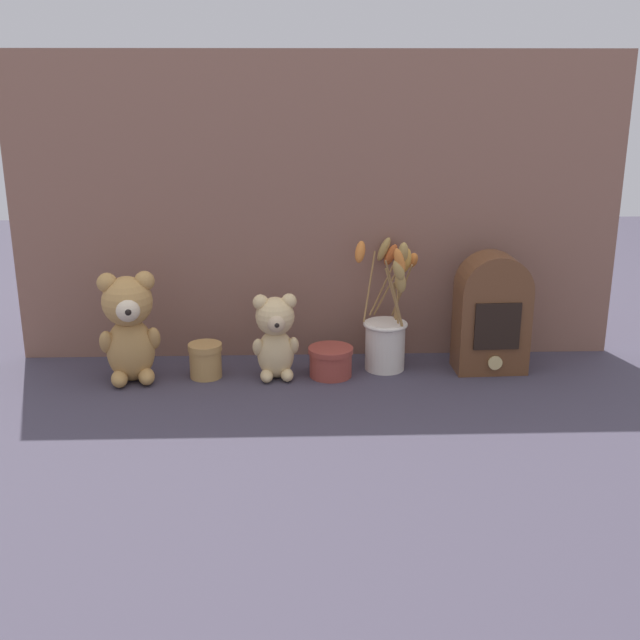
{
  "coord_description": "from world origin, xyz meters",
  "views": [
    {
      "loc": [
        -0.06,
        -1.69,
        0.68
      ],
      "look_at": [
        0.0,
        0.02,
        0.13
      ],
      "focal_mm": 45.0,
      "sensor_mm": 36.0,
      "label": 1
    }
  ],
  "objects": [
    {
      "name": "backdrop_wall",
      "position": [
        0.0,
        0.17,
        0.36
      ],
      "size": [
        1.43,
        0.02,
        0.72
      ],
      "color": "#845B4C",
      "rests_on": "ground"
    },
    {
      "name": "decorative_tin_short",
      "position": [
        0.02,
        0.02,
        0.03
      ],
      "size": [
        0.1,
        0.1,
        0.07
      ],
      "color": "#993D33",
      "rests_on": "ground"
    },
    {
      "name": "ground_plane",
      "position": [
        0.0,
        0.0,
        0.0
      ],
      "size": [
        4.0,
        4.0,
        0.0
      ],
      "primitive_type": "plane",
      "color": "#3D3847"
    },
    {
      "name": "vintage_radio",
      "position": [
        0.4,
        0.04,
        0.14
      ],
      "size": [
        0.17,
        0.11,
        0.28
      ],
      "color": "brown",
      "rests_on": "ground"
    },
    {
      "name": "flower_vase",
      "position": [
        0.16,
        0.06,
        0.1
      ],
      "size": [
        0.16,
        0.18,
        0.3
      ],
      "color": "silver",
      "rests_on": "ground"
    },
    {
      "name": "decorative_tin_tall",
      "position": [
        -0.26,
        0.02,
        0.04
      ],
      "size": [
        0.08,
        0.08,
        0.08
      ],
      "color": "tan",
      "rests_on": "ground"
    },
    {
      "name": "teddy_bear_medium",
      "position": [
        -0.1,
        0.01,
        0.1
      ],
      "size": [
        0.11,
        0.1,
        0.2
      ],
      "color": "#DBBC84",
      "rests_on": "ground"
    },
    {
      "name": "teddy_bear_large",
      "position": [
        -0.42,
        0.0,
        0.13
      ],
      "size": [
        0.14,
        0.13,
        0.25
      ],
      "color": "tan",
      "rests_on": "ground"
    }
  ]
}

